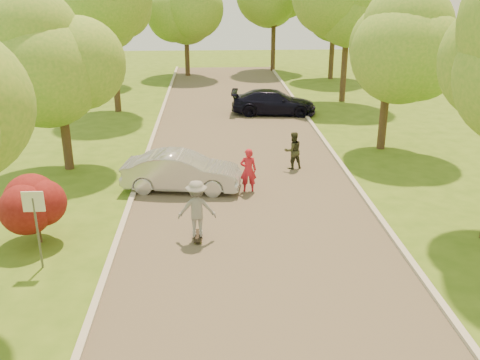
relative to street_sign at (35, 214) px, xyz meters
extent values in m
plane|color=#3D5F16|center=(5.80, -4.00, -1.56)|extent=(100.00, 100.00, 0.00)
cube|color=#4C4438|center=(5.80, 4.00, -1.56)|extent=(8.00, 60.00, 0.01)
cube|color=#B2AD9E|center=(1.75, 4.00, -1.50)|extent=(0.18, 60.00, 0.12)
cube|color=#B2AD9E|center=(9.85, 4.00, -1.50)|extent=(0.18, 60.00, 0.12)
cylinder|color=#59595E|center=(0.00, 0.00, -0.56)|extent=(0.06, 0.06, 2.00)
cube|color=white|center=(0.00, 0.00, 0.34)|extent=(0.55, 0.04, 0.55)
cylinder|color=#382619|center=(-0.50, 1.50, -1.21)|extent=(0.12, 0.12, 0.70)
sphere|color=#590F0F|center=(-0.50, 1.50, -0.46)|extent=(1.70, 1.70, 1.70)
cylinder|color=#382619|center=(-1.20, 8.00, 0.01)|extent=(0.36, 0.36, 3.15)
sphere|color=#508B26|center=(-1.20, 8.00, 2.85)|extent=(4.20, 4.20, 4.20)
sphere|color=#508B26|center=(-0.57, 8.00, 3.48)|extent=(3.15, 3.15, 3.15)
cylinder|color=#382619|center=(-0.80, 18.00, 0.35)|extent=(0.36, 0.36, 3.83)
sphere|color=#508B26|center=(-0.80, 18.00, 3.70)|extent=(4.80, 4.80, 4.80)
sphere|color=#508B26|center=(-0.08, 18.00, 4.42)|extent=(3.60, 3.60, 3.60)
cylinder|color=#382619|center=(12.20, 10.00, 0.12)|extent=(0.36, 0.36, 3.38)
sphere|color=#508B26|center=(12.20, 10.00, 3.13)|extent=(4.40, 4.40, 4.40)
sphere|color=#508B26|center=(12.86, 10.00, 3.79)|extent=(3.30, 3.30, 3.30)
cylinder|color=#382619|center=(12.80, 20.00, 0.46)|extent=(0.36, 0.36, 4.05)
sphere|color=#508B26|center=(12.80, 20.00, 4.05)|extent=(5.20, 5.20, 5.20)
cylinder|color=#382619|center=(-3.20, 26.00, 0.24)|extent=(0.36, 0.36, 3.60)
sphere|color=#508B26|center=(-3.20, 26.00, 3.54)|extent=(5.00, 5.00, 5.00)
sphere|color=#508B26|center=(-2.45, 26.00, 4.29)|extent=(3.75, 3.75, 3.75)
cylinder|color=#382619|center=(13.80, 28.00, 0.35)|extent=(0.36, 0.36, 3.83)
sphere|color=#508B26|center=(13.80, 28.00, 3.76)|extent=(5.00, 5.00, 5.00)
cylinder|color=#382619|center=(2.80, 30.00, 0.12)|extent=(0.36, 0.36, 3.38)
sphere|color=#508B26|center=(2.80, 30.00, 3.25)|extent=(4.80, 4.80, 4.80)
sphere|color=#508B26|center=(3.52, 30.00, 3.97)|extent=(3.60, 3.60, 3.60)
cylinder|color=#382619|center=(9.80, 32.00, 0.24)|extent=(0.36, 0.36, 3.60)
sphere|color=#508B26|center=(9.80, 32.00, 3.54)|extent=(5.00, 5.00, 5.00)
imported|color=#B0B0B5|center=(3.46, 5.44, -0.87)|extent=(4.38, 2.04, 1.39)
imported|color=black|center=(8.10, 16.78, -0.88)|extent=(4.90, 2.38, 1.37)
cube|color=black|center=(4.09, 1.44, -1.46)|extent=(0.27, 0.89, 0.02)
cylinder|color=#BFCC4C|center=(4.16, 1.76, -1.52)|extent=(0.03, 0.07, 0.07)
cylinder|color=#BFCC4C|center=(4.00, 1.75, -1.52)|extent=(0.03, 0.07, 0.07)
cylinder|color=#BFCC4C|center=(4.17, 1.13, -1.52)|extent=(0.03, 0.07, 0.07)
cylinder|color=#BFCC4C|center=(4.02, 1.13, -1.52)|extent=(0.03, 0.07, 0.07)
imported|color=gray|center=(4.09, 1.44, -0.59)|extent=(1.12, 0.66, 1.71)
imported|color=#B41B2A|center=(5.84, 5.11, -0.76)|extent=(0.59, 0.39, 1.62)
imported|color=#2E311D|center=(7.80, 7.48, -0.80)|extent=(0.88, 0.77, 1.52)
camera|label=1|loc=(4.54, -12.75, 5.62)|focal=40.00mm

